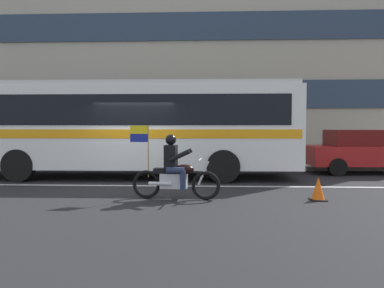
{
  "coord_description": "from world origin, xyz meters",
  "views": [
    {
      "loc": [
        2.27,
        -10.78,
        1.73
      ],
      "look_at": [
        1.86,
        -0.7,
        1.25
      ],
      "focal_mm": 32.6,
      "sensor_mm": 36.0,
      "label": 1
    }
  ],
  "objects": [
    {
      "name": "fire_hydrant",
      "position": [
        4.81,
        4.38,
        0.52
      ],
      "size": [
        0.22,
        0.3,
        0.75
      ],
      "color": "#4C8C3F",
      "rests_on": "sidewalk_curb"
    },
    {
      "name": "parked_hatchback_downstreet",
      "position": [
        8.21,
        2.58,
        0.85
      ],
      "size": [
        4.32,
        1.9,
        1.64
      ],
      "color": "maroon",
      "rests_on": "ground_plane"
    },
    {
      "name": "ground_plane",
      "position": [
        0.0,
        0.0,
        0.0
      ],
      "size": [
        60.0,
        60.0,
        0.0
      ],
      "primitive_type": "plane",
      "color": "black"
    },
    {
      "name": "office_building_facade",
      "position": [
        0.0,
        7.39,
        4.87
      ],
      "size": [
        28.0,
        0.89,
        9.73
      ],
      "color": "gray",
      "rests_on": "ground_plane"
    },
    {
      "name": "transit_bus",
      "position": [
        -0.26,
        1.19,
        1.88
      ],
      "size": [
        11.13,
        2.66,
        3.22
      ],
      "color": "white",
      "rests_on": "ground_plane"
    },
    {
      "name": "sidewalk_curb",
      "position": [
        0.0,
        5.1,
        0.07
      ],
      "size": [
        28.0,
        3.8,
        0.15
      ],
      "primitive_type": "cube",
      "color": "#A39E93",
      "rests_on": "ground_plane"
    },
    {
      "name": "motorcycle_with_rider",
      "position": [
        1.51,
        -2.48,
        0.67
      ],
      "size": [
        2.19,
        0.64,
        1.78
      ],
      "color": "black",
      "rests_on": "ground_plane"
    },
    {
      "name": "traffic_cone",
      "position": [
        4.93,
        -2.46,
        0.26
      ],
      "size": [
        0.36,
        0.36,
        0.55
      ],
      "color": "#EA590F",
      "rests_on": "ground_plane"
    },
    {
      "name": "lane_center_stripe",
      "position": [
        0.0,
        -0.6,
        0.0
      ],
      "size": [
        26.6,
        0.14,
        0.01
      ],
      "primitive_type": "cube",
      "color": "silver",
      "rests_on": "ground_plane"
    }
  ]
}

